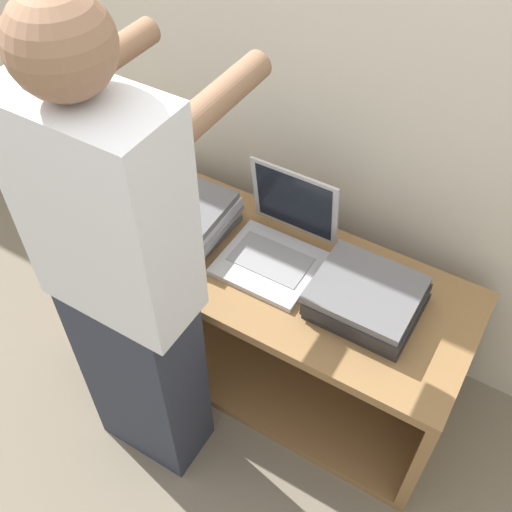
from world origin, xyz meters
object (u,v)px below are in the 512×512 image
object	(u,v)px
laptop_stack_left	(182,214)
person	(125,288)
laptop_open	(277,243)
laptop_stack_right	(367,298)

from	to	relation	value
laptop_stack_left	person	xyz separation A→B (m)	(0.15, -0.44, 0.16)
laptop_open	laptop_stack_left	bearing A→B (deg)	-171.38
laptop_open	laptop_stack_right	xyz separation A→B (m)	(0.33, -0.05, -0.01)
laptop_stack_left	person	bearing A→B (deg)	-71.23
laptop_open	person	bearing A→B (deg)	-110.99
laptop_stack_left	laptop_stack_right	distance (m)	0.67
laptop_stack_left	person	distance (m)	0.49
laptop_stack_left	laptop_stack_right	xyz separation A→B (m)	(0.67, -0.00, -0.01)
laptop_open	laptop_stack_left	size ratio (longest dim) A/B	0.97
laptop_stack_right	laptop_open	bearing A→B (deg)	170.80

